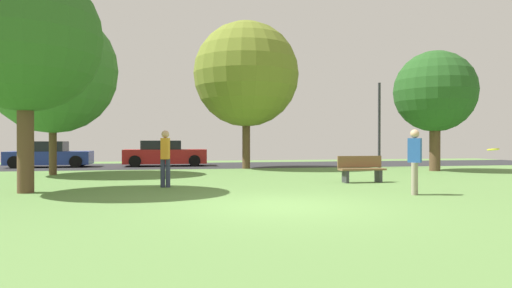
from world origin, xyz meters
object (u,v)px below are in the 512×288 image
maple_tree_far (435,92)px  street_lamp_post (379,125)px  frisbee_disc (493,149)px  maple_tree_near (53,70)px  birch_tree_lone (246,74)px  oak_tree_left (25,38)px  person_walking (165,156)px  parked_car_blue (49,155)px  park_bench (361,169)px  parked_car_red (164,154)px  person_catcher (415,159)px

maple_tree_far → street_lamp_post: (-1.40, 2.83, -1.48)m
frisbee_disc → street_lamp_post: bearing=75.1°
maple_tree_far → frisbee_disc: 10.72m
street_lamp_post → maple_tree_near: bearing=-173.0°
birch_tree_lone → frisbee_disc: size_ratio=26.21×
maple_tree_far → oak_tree_left: bearing=-160.6°
oak_tree_left → street_lamp_post: size_ratio=1.40×
birch_tree_lone → oak_tree_left: (-7.68, -9.05, -0.59)m
oak_tree_left → person_walking: bearing=10.6°
maple_tree_near → person_walking: maple_tree_near is taller
parked_car_blue → street_lamp_post: size_ratio=0.94×
birch_tree_lone → park_bench: 9.49m
park_bench → birch_tree_lone: bearing=-72.1°
person_walking → parked_car_blue: size_ratio=0.41×
birch_tree_lone → parked_car_red: size_ratio=1.65×
oak_tree_left → parked_car_blue: (-2.56, 12.31, -3.59)m
birch_tree_lone → parked_car_red: 6.66m
birch_tree_lone → frisbee_disc: (3.83, -12.71, -3.60)m
oak_tree_left → person_walking: (3.72, 0.69, -3.26)m
maple_tree_near → parked_car_red: 8.09m
park_bench → parked_car_red: bearing=-59.0°
maple_tree_far → parked_car_red: maple_tree_far is taller
birch_tree_lone → person_catcher: 12.38m
birch_tree_lone → street_lamp_post: 7.54m
oak_tree_left → street_lamp_post: bearing=30.0°
birch_tree_lone → oak_tree_left: 11.88m
birch_tree_lone → person_catcher: bearing=-77.8°
maple_tree_near → parked_car_blue: size_ratio=1.65×
maple_tree_far → person_walking: size_ratio=3.26×
birch_tree_lone → maple_tree_far: bearing=-21.7°
parked_car_blue → parked_car_red: 6.10m
oak_tree_left → maple_tree_far: bearing=19.4°
parked_car_red → oak_tree_left: bearing=-106.2°
person_catcher → park_bench: 3.51m
person_catcher → street_lamp_post: street_lamp_post is taller
person_walking → street_lamp_post: 13.57m
oak_tree_left → parked_car_blue: bearing=101.7°
birch_tree_lone → maple_tree_far: 9.18m
maple_tree_near → birch_tree_lone: birch_tree_lone is taller
street_lamp_post → birch_tree_lone: bearing=175.6°
birch_tree_lone → park_bench: (2.59, -8.03, -4.35)m
person_catcher → park_bench: person_catcher is taller
parked_car_red → park_bench: parked_car_red is taller
maple_tree_near → oak_tree_left: maple_tree_near is taller
person_walking → maple_tree_far: bearing=-55.9°
parked_car_red → birch_tree_lone: bearing=-37.4°
person_walking → parked_car_red: 11.52m
maple_tree_far → person_walking: (-12.43, -4.98, -2.77)m
parked_car_blue → park_bench: size_ratio=2.65×
oak_tree_left → maple_tree_far: 17.12m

